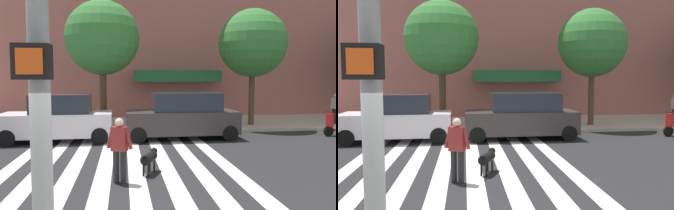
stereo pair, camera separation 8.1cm
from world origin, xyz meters
TOP-DOWN VIEW (x-y plane):
  - ground_plane at (0.00, 6.03)m, footprint 160.00×160.00m
  - sidewalk_far at (0.00, 15.05)m, footprint 80.00×6.00m
  - crosswalk_stripes at (0.24, 6.03)m, footprint 6.75×11.45m
  - parked_car_behind_first at (-2.31, 10.75)m, footprint 4.48×2.04m
  - parked_car_third_in_line at (2.89, 10.75)m, footprint 4.76×2.01m
  - street_tree_nearest at (-0.63, 13.18)m, footprint 3.60×3.60m
  - street_tree_middle at (7.11, 13.55)m, footprint 3.56×3.56m
  - pedestrian_dog_walker at (0.24, 4.79)m, footprint 0.68×0.37m
  - dog_on_leash at (1.05, 5.53)m, footprint 0.56×1.04m
  - pedestrian_bystander at (11.71, 13.21)m, footprint 0.30×0.71m

SIDE VIEW (x-z plane):
  - ground_plane at x=0.00m, z-range 0.00..0.00m
  - crosswalk_stripes at x=0.24m, z-range 0.00..0.01m
  - sidewalk_far at x=0.00m, z-range 0.00..0.15m
  - dog_on_leash at x=1.05m, z-range 0.12..0.77m
  - pedestrian_dog_walker at x=0.24m, z-range 0.11..1.75m
  - parked_car_behind_first at x=-2.31m, z-range -0.05..1.91m
  - parked_car_third_in_line at x=2.89m, z-range -0.02..1.97m
  - pedestrian_bystander at x=11.71m, z-range 0.26..1.90m
  - street_tree_middle at x=7.11m, z-range 1.39..7.48m
  - street_tree_nearest at x=-0.63m, z-range 1.44..7.65m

